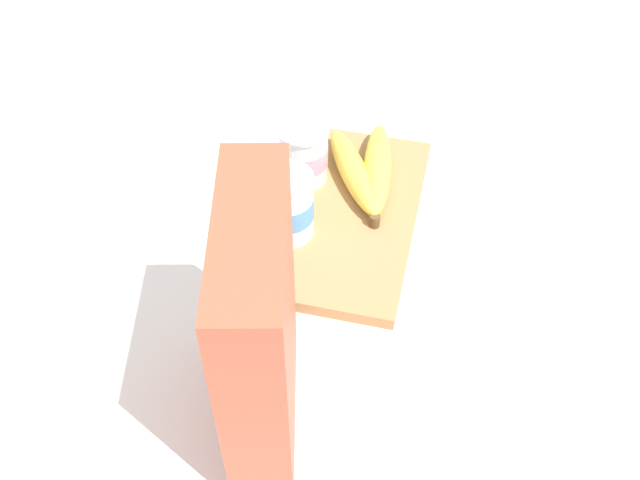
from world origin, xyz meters
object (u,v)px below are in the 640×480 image
(cutting_board, at_px, (338,214))
(banana_bunch, at_px, (366,170))
(yogurt_cup_front, at_px, (287,205))
(yogurt_cup_back, at_px, (303,153))
(cereal_box, at_px, (259,332))

(cutting_board, bearing_deg, banana_bunch, -21.04)
(yogurt_cup_front, height_order, banana_bunch, yogurt_cup_front)
(yogurt_cup_front, height_order, yogurt_cup_back, yogurt_cup_front)
(cutting_board, distance_m, yogurt_cup_back, 0.09)
(cutting_board, xyz_separation_m, banana_bunch, (0.06, -0.02, 0.03))
(cereal_box, xyz_separation_m, banana_bunch, (0.36, -0.04, -0.11))
(cereal_box, relative_size, banana_bunch, 1.51)
(cereal_box, relative_size, yogurt_cup_back, 3.42)
(cutting_board, xyz_separation_m, yogurt_cup_front, (-0.05, 0.05, 0.05))
(yogurt_cup_back, bearing_deg, banana_bunch, -82.51)
(yogurt_cup_back, bearing_deg, cutting_board, -131.15)
(yogurt_cup_back, distance_m, banana_bunch, 0.09)
(cutting_board, bearing_deg, yogurt_cup_front, 133.75)
(cutting_board, relative_size, banana_bunch, 1.73)
(cutting_board, height_order, yogurt_cup_back, yogurt_cup_back)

